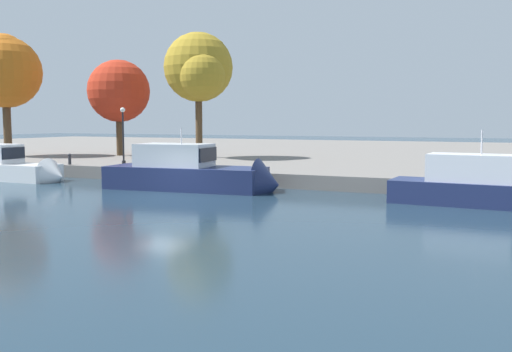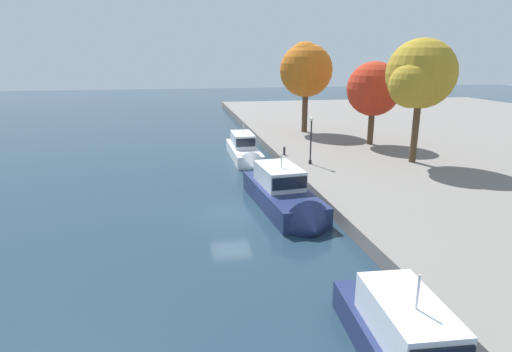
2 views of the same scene
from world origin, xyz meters
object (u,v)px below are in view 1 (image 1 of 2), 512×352
Objects in this scene: motor_yacht_1 at (195,176)px; tree_0 at (199,68)px; motor_yacht_2 at (497,192)px; motor_yacht_0 at (5,169)px; lamp_post at (123,133)px; tree_1 at (4,69)px; tree_2 at (118,93)px; mooring_bollard_0 at (70,159)px.

tree_0 is at bearing 113.43° from motor_yacht_1.
motor_yacht_1 is 1.08× the size of motor_yacht_2.
motor_yacht_2 is at bearing -4.77° from motor_yacht_1.
motor_yacht_1 is (14.22, 0.35, 0.07)m from motor_yacht_0.
lamp_post reaches higher than motor_yacht_2.
tree_1 reaches higher than lamp_post.
motor_yacht_0 is at bearing -86.41° from tree_2.
motor_yacht_0 is at bearing -175.65° from motor_yacht_2.
tree_2 reaches higher than lamp_post.
motor_yacht_0 is 14.71m from tree_1.
motor_yacht_0 is 30.00m from motor_yacht_2.
lamp_post reaches higher than mooring_bollard_0.
tree_0 is at bearing 61.60° from motor_yacht_0.
motor_yacht_2 is at bearing 1.06° from motor_yacht_0.
motor_yacht_2 is (29.99, 0.39, -0.03)m from motor_yacht_0.
tree_1 reaches higher than motor_yacht_2.
tree_1 reaches higher than mooring_bollard_0.
motor_yacht_0 is 0.95× the size of tree_1.
tree_2 is at bearing 28.81° from tree_1.
tree_2 reaches higher than motor_yacht_2.
motor_yacht_1 is at bearing -176.25° from motor_yacht_2.
motor_yacht_2 is 0.92× the size of tree_1.
tree_2 is (-3.38, 9.97, 5.06)m from mooring_bollard_0.
motor_yacht_1 is at bearing -61.67° from tree_0.
mooring_bollard_0 is (-27.44, 2.90, 0.59)m from motor_yacht_2.
motor_yacht_2 is at bearing -10.06° from lamp_post.
tree_0 reaches higher than motor_yacht_2.
tree_0 is (-6.96, 12.91, 7.37)m from motor_yacht_1.
mooring_bollard_0 is 0.09× the size of tree_2.
mooring_bollard_0 is 0.20× the size of lamp_post.
mooring_bollard_0 is at bearing 160.96° from motor_yacht_1.
tree_2 is (-6.96, 8.64, 3.29)m from lamp_post.
mooring_bollard_0 is (2.55, 3.29, 0.57)m from motor_yacht_0.
tree_1 is (-39.16, 8.29, 7.59)m from motor_yacht_2.
motor_yacht_2 is 27.60m from mooring_bollard_0.
motor_yacht_2 is 40.74m from tree_1.
tree_2 is (8.33, 4.58, -1.94)m from tree_1.
tree_1 reaches higher than tree_2.
mooring_bollard_0 is 12.99m from tree_0.
motor_yacht_1 is 13.28× the size of mooring_bollard_0.
tree_0 is (-22.73, 12.87, 7.46)m from motor_yacht_2.
motor_yacht_1 is 15.77m from motor_yacht_2.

